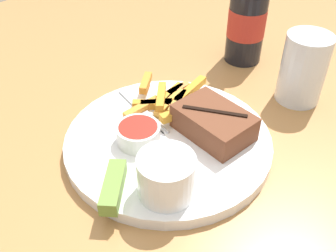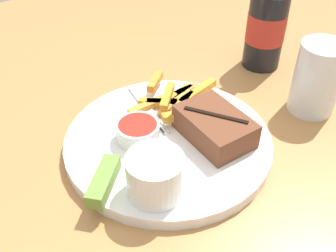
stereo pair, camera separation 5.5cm
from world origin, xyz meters
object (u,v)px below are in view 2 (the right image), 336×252
(pickle_spear, at_px, (104,181))
(fork_utensil, at_px, (146,107))
(beer_bottle, at_px, (266,25))
(dinner_plate, at_px, (168,141))
(dipping_sauce_cup, at_px, (138,131))
(steak_portion, at_px, (215,126))
(drinking_glass, at_px, (317,78))
(coleslaw_cup, at_px, (155,173))

(pickle_spear, xyz_separation_m, fork_utensil, (-0.11, 0.13, -0.01))
(beer_bottle, bearing_deg, fork_utensil, -88.39)
(dinner_plate, relative_size, fork_utensil, 2.22)
(dinner_plate, height_order, pickle_spear, pickle_spear)
(dipping_sauce_cup, bearing_deg, beer_bottle, 101.23)
(pickle_spear, bearing_deg, steak_portion, 87.08)
(steak_portion, height_order, drinking_glass, drinking_glass)
(fork_utensil, bearing_deg, coleslaw_cup, -19.86)
(fork_utensil, bearing_deg, dipping_sauce_cup, -32.14)
(coleslaw_cup, relative_size, fork_utensil, 0.53)
(fork_utensil, relative_size, drinking_glass, 1.16)
(drinking_glass, bearing_deg, steak_portion, -97.25)
(pickle_spear, xyz_separation_m, drinking_glass, (0.03, 0.36, 0.03))
(dipping_sauce_cup, relative_size, pickle_spear, 0.88)
(coleslaw_cup, height_order, fork_utensil, coleslaw_cup)
(dipping_sauce_cup, bearing_deg, pickle_spear, -58.58)
(steak_portion, relative_size, dipping_sauce_cup, 1.78)
(dinner_plate, height_order, steak_portion, steak_portion)
(dipping_sauce_cup, distance_m, pickle_spear, 0.10)
(dinner_plate, bearing_deg, steak_portion, 54.31)
(dipping_sauce_cup, height_order, beer_bottle, beer_bottle)
(steak_portion, xyz_separation_m, fork_utensil, (-0.12, -0.04, -0.02))
(fork_utensil, relative_size, beer_bottle, 0.60)
(dipping_sauce_cup, distance_m, drinking_glass, 0.29)
(fork_utensil, xyz_separation_m, drinking_glass, (0.14, 0.23, 0.04))
(beer_bottle, bearing_deg, dinner_plate, -73.26)
(beer_bottle, relative_size, drinking_glass, 1.94)
(steak_portion, bearing_deg, dinner_plate, -125.69)
(fork_utensil, distance_m, beer_bottle, 0.27)
(dinner_plate, distance_m, beer_bottle, 0.30)
(dinner_plate, bearing_deg, beer_bottle, 106.74)
(coleslaw_cup, relative_size, beer_bottle, 0.32)
(steak_portion, height_order, pickle_spear, steak_portion)
(coleslaw_cup, relative_size, drinking_glass, 0.61)
(beer_bottle, bearing_deg, drinking_glass, -14.79)
(dinner_plate, bearing_deg, fork_utensil, 170.09)
(dinner_plate, xyz_separation_m, dipping_sauce_cup, (-0.02, -0.04, 0.02))
(steak_portion, relative_size, pickle_spear, 1.56)
(steak_portion, bearing_deg, fork_utensil, -160.93)
(coleslaw_cup, distance_m, fork_utensil, 0.18)
(pickle_spear, bearing_deg, dipping_sauce_cup, 121.42)
(steak_portion, relative_size, fork_utensil, 0.82)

